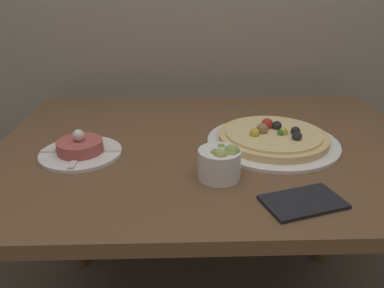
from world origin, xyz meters
The scene contains 5 objects.
dining_table centered at (0.00, 0.45, 0.68)m, with size 1.25×0.90×0.79m.
pizza_plate centered at (0.18, 0.44, 0.81)m, with size 0.38×0.38×0.07m.
tartare_plate centered at (-0.36, 0.38, 0.80)m, with size 0.22×0.22×0.07m.
small_bowl centered at (0.01, 0.24, 0.83)m, with size 0.10×0.10×0.09m.
napkin centered at (0.17, 0.12, 0.79)m, with size 0.19×0.15×0.01m.
Camera 1 is at (-0.09, -0.55, 1.23)m, focal length 35.00 mm.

